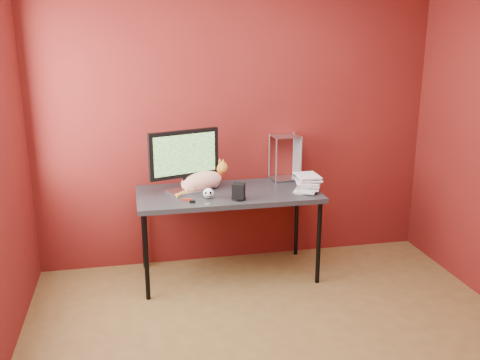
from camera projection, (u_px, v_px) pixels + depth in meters
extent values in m
cube|color=#571210|center=(237.00, 118.00, 4.67)|extent=(3.50, 0.02, 2.60)
cube|color=black|center=(228.00, 194.00, 4.43)|extent=(1.50, 0.70, 0.04)
cylinder|color=black|center=(146.00, 257.00, 4.11)|extent=(0.04, 0.04, 0.71)
cylinder|color=black|center=(319.00, 243.00, 4.39)|extent=(0.04, 0.04, 0.71)
cylinder|color=black|center=(144.00, 230.00, 4.68)|extent=(0.04, 0.04, 0.71)
cylinder|color=black|center=(297.00, 219.00, 4.96)|extent=(0.04, 0.04, 0.71)
cube|color=#A5A5AA|center=(185.00, 191.00, 4.41)|extent=(0.33, 0.27, 0.02)
cylinder|color=black|center=(185.00, 183.00, 4.39)|extent=(0.04, 0.04, 0.12)
cube|color=black|center=(184.00, 154.00, 4.32)|extent=(0.58, 0.22, 0.39)
cube|color=#1D5416|center=(184.00, 154.00, 4.32)|extent=(0.51, 0.17, 0.32)
ellipsoid|color=orange|center=(202.00, 180.00, 4.46)|extent=(0.40, 0.30, 0.17)
ellipsoid|color=orange|center=(191.00, 184.00, 4.42)|extent=(0.21, 0.20, 0.14)
sphere|color=silver|center=(213.00, 181.00, 4.52)|extent=(0.12, 0.12, 0.12)
sphere|color=orange|center=(221.00, 168.00, 4.53)|extent=(0.12, 0.12, 0.12)
cone|color=orange|center=(223.00, 162.00, 4.49)|extent=(0.04, 0.04, 0.05)
cone|color=orange|center=(220.00, 160.00, 4.54)|extent=(0.04, 0.04, 0.05)
cylinder|color=red|center=(219.00, 173.00, 4.54)|extent=(0.08, 0.08, 0.01)
cylinder|color=orange|center=(184.00, 193.00, 4.34)|extent=(0.16, 0.16, 0.03)
ellipsoid|color=silver|center=(208.00, 193.00, 4.24)|extent=(0.09, 0.09, 0.08)
ellipsoid|color=black|center=(207.00, 193.00, 4.20)|extent=(0.02, 0.01, 0.03)
ellipsoid|color=black|center=(211.00, 193.00, 4.21)|extent=(0.02, 0.01, 0.03)
cube|color=black|center=(209.00, 196.00, 4.21)|extent=(0.05, 0.01, 0.00)
cylinder|color=black|center=(239.00, 199.00, 4.22)|extent=(0.11, 0.11, 0.02)
cube|color=black|center=(239.00, 191.00, 4.21)|extent=(0.12, 0.11, 0.11)
imported|color=beige|center=(297.00, 176.00, 4.45)|extent=(0.27, 0.30, 0.24)
imported|color=beige|center=(298.00, 148.00, 4.39)|extent=(0.26, 0.29, 0.24)
imported|color=beige|center=(299.00, 119.00, 4.32)|extent=(0.24, 0.28, 0.24)
imported|color=beige|center=(300.00, 89.00, 4.26)|extent=(0.22, 0.27, 0.24)
imported|color=beige|center=(301.00, 58.00, 4.19)|extent=(0.20, 0.26, 0.24)
imported|color=beige|center=(301.00, 26.00, 4.13)|extent=(0.18, 0.24, 0.24)
cylinder|color=#A5A5AA|center=(275.00, 161.00, 4.63)|extent=(0.01, 0.01, 0.40)
cylinder|color=#A5A5AA|center=(301.00, 159.00, 4.68)|extent=(0.01, 0.01, 0.40)
cylinder|color=#A5A5AA|center=(270.00, 156.00, 4.81)|extent=(0.01, 0.01, 0.40)
cylinder|color=#A5A5AA|center=(294.00, 154.00, 4.86)|extent=(0.01, 0.01, 0.40)
cube|color=#A5A5AA|center=(285.00, 178.00, 4.80)|extent=(0.25, 0.21, 0.01)
cube|color=#A5A5AA|center=(286.00, 136.00, 4.69)|extent=(0.25, 0.21, 0.01)
cube|color=#A21A0C|center=(187.00, 200.00, 4.20)|extent=(0.07, 0.03, 0.01)
cube|color=black|center=(192.00, 202.00, 4.14)|extent=(0.05, 0.03, 0.02)
cylinder|color=#A5A5AA|center=(208.00, 204.00, 4.11)|extent=(0.04, 0.04, 0.00)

